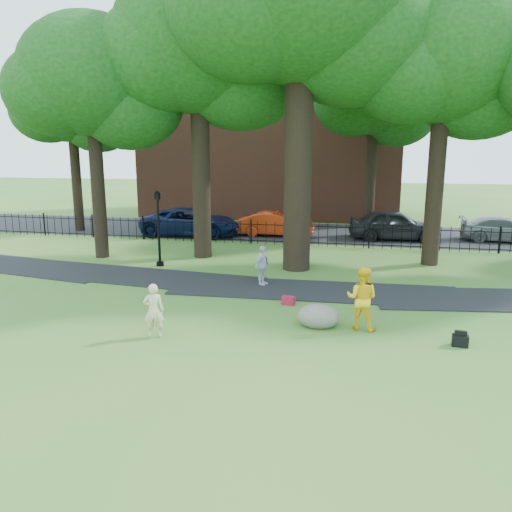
% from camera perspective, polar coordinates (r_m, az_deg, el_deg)
% --- Properties ---
extents(ground, '(120.00, 120.00, 0.00)m').
position_cam_1_polar(ground, '(14.07, 0.98, -8.19)').
color(ground, '#306623').
rests_on(ground, ground).
extents(footpath, '(36.07, 3.85, 0.03)m').
position_cam_1_polar(footpath, '(17.61, 6.57, -4.00)').
color(footpath, black).
rests_on(footpath, ground).
extents(street, '(80.00, 7.00, 0.02)m').
position_cam_1_polar(street, '(29.47, 6.81, 2.64)').
color(street, black).
rests_on(street, ground).
extents(iron_fence, '(44.00, 0.04, 1.20)m').
position_cam_1_polar(iron_fence, '(25.44, 6.05, 2.48)').
color(iron_fence, black).
rests_on(iron_fence, ground).
extents(brick_building, '(18.00, 8.00, 12.00)m').
position_cam_1_polar(brick_building, '(37.52, 1.89, 13.99)').
color(brick_building, brown).
rests_on(brick_building, ground).
extents(big_tree, '(10.08, 8.61, 14.37)m').
position_cam_1_polar(big_tree, '(20.83, 5.59, 26.78)').
color(big_tree, black).
rests_on(big_tree, ground).
extents(tree_row, '(26.82, 7.96, 12.42)m').
position_cam_1_polar(tree_row, '(21.67, 6.95, 20.82)').
color(tree_row, black).
rests_on(tree_row, ground).
extents(woman, '(0.62, 0.50, 1.47)m').
position_cam_1_polar(woman, '(13.45, -11.61, -6.12)').
color(woman, beige).
rests_on(woman, ground).
extents(man, '(0.99, 0.84, 1.77)m').
position_cam_1_polar(man, '(14.00, 12.01, -4.75)').
color(man, yellow).
rests_on(man, ground).
extents(pedestrian, '(0.61, 0.92, 1.46)m').
position_cam_1_polar(pedestrian, '(18.04, 0.70, -1.12)').
color(pedestrian, silver).
rests_on(pedestrian, ground).
extents(boulder, '(1.34, 1.11, 0.70)m').
position_cam_1_polar(boulder, '(14.17, 7.16, -6.63)').
color(boulder, '#6E6B5C').
rests_on(boulder, ground).
extents(lamppost, '(0.32, 0.32, 3.19)m').
position_cam_1_polar(lamppost, '(21.25, -11.07, 3.01)').
color(lamppost, black).
rests_on(lamppost, ground).
extents(backpack, '(0.42, 0.29, 0.29)m').
position_cam_1_polar(backpack, '(13.79, 22.30, -8.94)').
color(backpack, black).
rests_on(backpack, ground).
extents(red_bag, '(0.44, 0.33, 0.27)m').
position_cam_1_polar(red_bag, '(16.02, 3.71, -5.10)').
color(red_bag, maroon).
rests_on(red_bag, ground).
extents(red_sedan, '(4.17, 1.51, 1.37)m').
position_cam_1_polar(red_sedan, '(28.14, 2.34, 3.67)').
color(red_sedan, '#B72B0E').
rests_on(red_sedan, ground).
extents(navy_van, '(5.63, 2.72, 1.55)m').
position_cam_1_polar(navy_van, '(28.50, -7.48, 3.86)').
color(navy_van, '#0B1539').
rests_on(navy_van, ground).
extents(grey_car, '(4.94, 2.30, 1.64)m').
position_cam_1_polar(grey_car, '(27.99, 15.52, 3.46)').
color(grey_car, black).
rests_on(grey_car, ground).
extents(silver_car, '(4.53, 2.11, 1.28)m').
position_cam_1_polar(silver_car, '(29.57, 26.44, 2.71)').
color(silver_car, gray).
rests_on(silver_car, ground).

